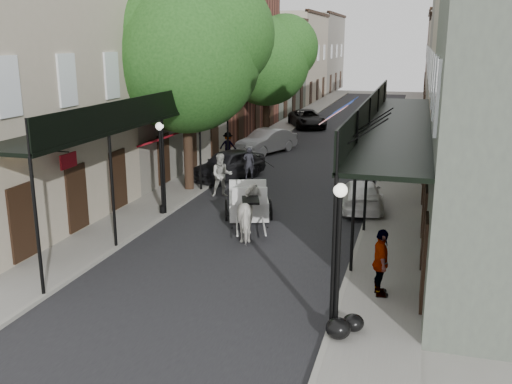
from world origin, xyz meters
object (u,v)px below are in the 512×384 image
Objects in this scene: carriage at (248,187)px; lamppost_right_near at (338,258)px; pedestrian_sidewalk_left at (228,146)px; car_left_mid at (266,141)px; lamppost_right_far at (388,131)px; car_left_far at (307,119)px; tree_near at (195,51)px; car_right_near at (361,195)px; horse at (251,213)px; car_right_far at (372,133)px; car_left_near at (228,165)px; pedestrian_walking at (222,175)px; lamppost_left at (161,167)px; tree_far at (272,58)px; pedestrian_sidewalk_right at (381,263)px.

lamppost_right_near is at bearing -80.26° from carriage.
pedestrian_sidewalk_left is 0.35× the size of car_left_mid.
car_left_far is (-7.29, 13.98, -1.33)m from lamppost_right_far.
lamppost_right_far is (8.30, 7.82, -4.44)m from tree_near.
car_right_near is (4.34, 2.12, -0.56)m from carriage.
car_right_far is (2.59, 20.70, -0.12)m from horse.
horse is (4.29, -5.75, -5.58)m from tree_near.
car_left_near is 0.86× the size of car_left_far.
car_right_near is at bearing -25.14° from pedestrian_walking.
pedestrian_walking reaches higher than horse.
lamppost_right_far is (8.20, 12.00, 0.00)m from lamppost_left.
tree_far reaches higher than car_left_near.
car_left_mid is at bearing -66.26° from car_right_near.
lamppost_right_near is 21.22m from pedestrian_sidewalk_left.
horse is 5.80m from pedestrian_walking.
horse is 0.51× the size of car_right_near.
tree_far reaches higher than car_right_far.
pedestrian_sidewalk_left is 0.85× the size of pedestrian_sidewalk_right.
pedestrian_sidewalk_right is 8.88m from car_right_near.
lamppost_left is 1.73× the size of horse.
pedestrian_sidewalk_left is at bearing 83.78° from pedestrian_walking.
pedestrian_walking is at bearing -11.26° from car_right_near.
tree_far is at bearing 107.68° from lamppost_right_near.
car_right_far is at bearing 60.46° from carriage.
lamppost_right_far is 0.81× the size of car_left_mid.
pedestrian_sidewalk_right is (0.86, -17.54, -0.98)m from lamppost_right_far.
car_left_near is (-0.82, 3.31, -0.24)m from pedestrian_walking.
pedestrian_walking is at bearing -52.57° from car_left_near.
tree_far is 1.65× the size of car_left_far.
pedestrian_walking is 22.52m from car_left_far.
car_left_far is at bearing -82.50° from car_right_near.
car_left_near is at bearing 97.61° from carriage.
tree_far is at bearing -71.48° from car_right_near.
carriage is at bearing 118.32° from lamppost_right_near.
car_left_mid is 0.88× the size of car_left_far.
carriage is at bearing 28.36° from pedestrian_sidewalk_right.
car_left_far is 1.23× the size of car_right_near.
car_left_far is at bearing 68.21° from pedestrian_walking.
lamppost_right_near reaches higher than car_right_far.
lamppost_right_near is 34.78m from car_left_far.
tree_near is 2.60× the size of lamppost_left.
car_left_far is (-7.29, 33.98, -1.33)m from lamppost_right_near.
tree_near reaches higher than lamppost_right_near.
horse is 0.48× the size of car_left_near.
horse reaches higher than car_left_far.
lamppost_right_near is at bearing -72.32° from tree_far.
tree_near is at bearing 119.21° from carriage.
tree_far is 8.63m from car_right_far.
car_left_mid is at bearing -95.66° from horse.
pedestrian_sidewalk_right is 0.42× the size of car_left_near.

